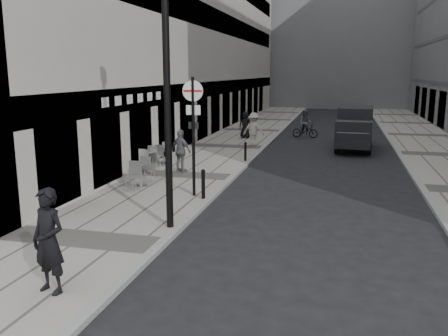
# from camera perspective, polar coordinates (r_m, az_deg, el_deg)

# --- Properties ---
(ground) EXTENTS (120.00, 120.00, 0.00)m
(ground) POSITION_cam_1_polar(r_m,az_deg,el_deg) (9.28, -14.38, -15.49)
(ground) COLOR black
(ground) RESTS_ON ground
(sidewalk) EXTENTS (4.00, 60.00, 0.12)m
(sidewalk) POSITION_cam_1_polar(r_m,az_deg,el_deg) (26.26, 0.38, 2.54)
(sidewalk) COLOR gray
(sidewalk) RESTS_ON ground
(far_sidewalk) EXTENTS (4.00, 60.00, 0.12)m
(far_sidewalk) POSITION_cam_1_polar(r_m,az_deg,el_deg) (26.02, 24.65, 1.40)
(far_sidewalk) COLOR gray
(far_sidewalk) RESTS_ON ground
(building_far) EXTENTS (24.00, 16.00, 22.00)m
(building_far) POSITION_cam_1_polar(r_m,az_deg,el_deg) (63.64, 12.10, 17.44)
(building_far) COLOR slate
(building_far) RESTS_ON ground
(walking_man) EXTENTS (0.82, 0.65, 1.99)m
(walking_man) POSITION_cam_1_polar(r_m,az_deg,el_deg) (9.34, -20.35, -8.25)
(walking_man) COLOR black
(walking_man) RESTS_ON sidewalk
(sign_post) EXTENTS (0.67, 0.12, 3.88)m
(sign_post) POSITION_cam_1_polar(r_m,az_deg,el_deg) (15.36, -3.73, 5.69)
(sign_post) COLOR black
(sign_post) RESTS_ON sidewalk
(lamppost) EXTENTS (0.31, 0.31, 6.98)m
(lamppost) POSITION_cam_1_polar(r_m,az_deg,el_deg) (12.09, -6.90, 10.72)
(lamppost) COLOR black
(lamppost) RESTS_ON sidewalk
(bollard_near) EXTENTS (0.12, 0.12, 0.90)m
(bollard_near) POSITION_cam_1_polar(r_m,az_deg,el_deg) (15.30, -2.51, -2.04)
(bollard_near) COLOR black
(bollard_near) RESTS_ON sidewalk
(bollard_far) EXTENTS (0.11, 0.11, 0.82)m
(bollard_far) POSITION_cam_1_polar(r_m,az_deg,el_deg) (21.85, 2.58, 1.95)
(bollard_far) COLOR black
(bollard_far) RESTS_ON sidewalk
(panel_van) EXTENTS (2.06, 4.91, 2.27)m
(panel_van) POSITION_cam_1_polar(r_m,az_deg,el_deg) (26.68, 15.48, 4.90)
(panel_van) COLOR black
(panel_van) RESTS_ON ground
(cyclist) EXTENTS (1.74, 0.92, 1.79)m
(cyclist) POSITION_cam_1_polar(r_m,az_deg,el_deg) (30.83, 9.75, 4.91)
(cyclist) COLOR black
(cyclist) RESTS_ON ground
(pedestrian_a) EXTENTS (1.10, 0.79, 1.73)m
(pedestrian_a) POSITION_cam_1_polar(r_m,az_deg,el_deg) (19.39, -5.20, 2.06)
(pedestrian_a) COLOR #5C5C61
(pedestrian_a) RESTS_ON sidewalk
(pedestrian_b) EXTENTS (1.22, 0.75, 1.83)m
(pedestrian_b) POSITION_cam_1_polar(r_m,az_deg,el_deg) (26.26, 3.59, 4.67)
(pedestrian_b) COLOR #B0A9A3
(pedestrian_b) RESTS_ON sidewalk
(pedestrian_c) EXTENTS (0.86, 0.61, 1.65)m
(pedestrian_c) POSITION_cam_1_polar(r_m,az_deg,el_deg) (29.37, 2.58, 5.23)
(pedestrian_c) COLOR black
(pedestrian_c) RESTS_ON sidewalk
(cafe_table_near) EXTENTS (0.78, 1.76, 1.00)m
(cafe_table_near) POSITION_cam_1_polar(r_m,az_deg,el_deg) (17.18, -9.98, -0.50)
(cafe_table_near) COLOR #A4A4A6
(cafe_table_near) RESTS_ON sidewalk
(cafe_table_mid) EXTENTS (0.70, 1.58, 0.90)m
(cafe_table_mid) POSITION_cam_1_polar(r_m,az_deg,el_deg) (21.36, -7.34, 1.77)
(cafe_table_mid) COLOR #BBBBBD
(cafe_table_mid) RESTS_ON sidewalk
(cafe_table_far) EXTENTS (0.76, 1.71, 0.98)m
(cafe_table_far) POSITION_cam_1_polar(r_m,az_deg,el_deg) (19.83, -9.09, 1.08)
(cafe_table_far) COLOR silver
(cafe_table_far) RESTS_ON sidewalk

